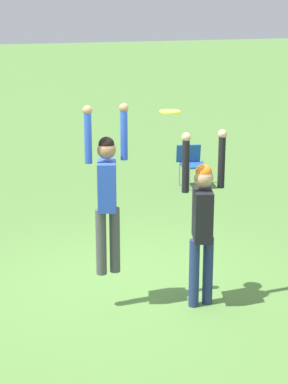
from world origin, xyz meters
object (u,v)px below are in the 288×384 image
(person_jumping, at_px, (107,188))
(camping_chair_1, at_px, (192,161))
(person_defending, at_px, (202,216))
(frisbee, at_px, (170,111))

(person_jumping, xyz_separation_m, camping_chair_1, (3.44, 4.27, -0.94))
(person_defending, bearing_deg, person_jumping, -90.00)
(person_defending, height_order, camping_chair_1, person_defending)
(person_defending, distance_m, frisbee, 1.23)
(person_defending, xyz_separation_m, camping_chair_1, (2.45, 4.69, -0.59))
(person_jumping, relative_size, frisbee, 8.51)
(person_defending, distance_m, camping_chair_1, 5.32)
(person_jumping, height_order, camping_chair_1, person_jumping)
(frisbee, height_order, camping_chair_1, frisbee)
(person_jumping, relative_size, camping_chair_1, 2.42)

